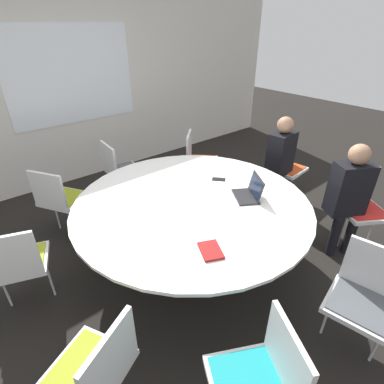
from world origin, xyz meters
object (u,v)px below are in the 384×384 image
at_px(chair_1, 283,163).
at_px(person_0, 349,192).
at_px(chair_4, 59,196).
at_px(chair_6, 96,368).
at_px(laptop, 250,192).
at_px(cell_phone, 219,179).
at_px(chair_2, 198,157).
at_px(chair_0, 361,202).
at_px(chair_8, 365,294).
at_px(chair_7, 261,378).
at_px(spiral_notebook, 211,250).
at_px(person_1, 282,156).
at_px(chair_3, 119,167).
at_px(chair_5, 16,262).

xyz_separation_m(chair_1, person_0, (-0.47, -1.10, 0.19)).
height_order(chair_4, chair_6, same).
xyz_separation_m(laptop, cell_phone, (0.02, 0.45, -0.05)).
distance_m(chair_2, chair_6, 3.05).
height_order(chair_0, chair_6, same).
height_order(chair_6, cell_phone, chair_6).
bearing_deg(cell_phone, chair_8, -94.59).
bearing_deg(chair_6, laptop, -12.75).
bearing_deg(chair_6, chair_7, -70.08).
distance_m(chair_0, laptop, 1.31).
distance_m(chair_2, spiral_notebook, 2.26).
height_order(chair_4, person_0, person_0).
relative_size(chair_0, chair_6, 1.00).
relative_size(chair_4, chair_6, 1.00).
height_order(chair_0, chair_4, same).
relative_size(chair_2, cell_phone, 5.76).
height_order(chair_0, chair_8, same).
height_order(chair_7, person_1, person_1).
bearing_deg(laptop, person_1, 142.86).
bearing_deg(chair_1, chair_7, 27.88).
bearing_deg(person_0, chair_6, 29.84).
xyz_separation_m(chair_1, chair_6, (-3.16, -1.01, 0.00)).
height_order(chair_1, person_0, person_0).
height_order(chair_1, person_1, person_1).
distance_m(chair_3, chair_7, 3.01).
bearing_deg(chair_2, person_1, 74.08).
height_order(chair_3, chair_5, same).
xyz_separation_m(chair_4, laptop, (1.33, -1.58, 0.27)).
xyz_separation_m(chair_3, chair_8, (0.35, -3.04, 0.00)).
relative_size(chair_1, spiral_notebook, 3.45).
bearing_deg(chair_5, chair_7, -46.58).
relative_size(chair_2, person_0, 0.71).
relative_size(chair_0, person_1, 0.71).
xyz_separation_m(person_1, spiral_notebook, (-1.94, -0.77, 0.03)).
height_order(chair_2, chair_7, same).
distance_m(chair_1, chair_6, 3.32).
distance_m(chair_0, chair_1, 1.17).
height_order(chair_2, laptop, laptop).
bearing_deg(spiral_notebook, chair_1, 21.99).
bearing_deg(laptop, chair_3, -134.34).
distance_m(person_0, person_1, 1.02).
bearing_deg(chair_0, person_1, -57.93).
distance_m(chair_4, chair_5, 1.03).
distance_m(person_1, spiral_notebook, 2.09).
xyz_separation_m(chair_0, chair_6, (-2.94, 0.14, 0.00)).
height_order(chair_0, cell_phone, chair_0).
xyz_separation_m(chair_3, chair_5, (-1.49, -1.09, 0.00)).
bearing_deg(chair_3, chair_1, 57.56).
bearing_deg(chair_8, cell_phone, -15.96).
xyz_separation_m(chair_6, chair_8, (1.71, -0.73, 0.00)).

